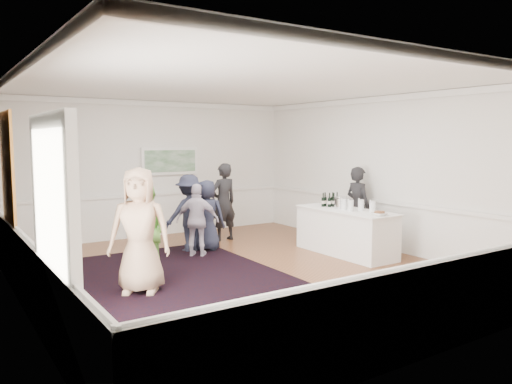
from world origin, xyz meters
TOP-DOWN VIEW (x-y plane):
  - floor at (0.00, 0.00)m, footprint 8.00×8.00m
  - ceiling at (0.00, 0.00)m, footprint 7.00×8.00m
  - wall_left at (-3.50, 0.00)m, footprint 0.02×8.00m
  - wall_right at (3.50, 0.00)m, footprint 0.02×8.00m
  - wall_back at (0.00, 4.00)m, footprint 7.00×0.02m
  - wall_front at (0.00, -4.00)m, footprint 7.00×0.02m
  - wainscoting at (0.00, 0.00)m, footprint 7.00×8.00m
  - mirror at (-3.45, 1.30)m, footprint 0.05×1.25m
  - doorway at (-3.45, -1.90)m, footprint 0.10×1.78m
  - landscape_painting at (0.40, 3.95)m, footprint 1.44×0.06m
  - area_rug at (-1.15, 0.30)m, footprint 3.47×4.50m
  - serving_table at (2.46, 0.03)m, footprint 0.85×2.23m
  - bartender at (3.20, 0.45)m, footprint 0.42×0.63m
  - guest_tan at (-1.90, -0.17)m, footprint 1.10×1.00m
  - guest_green at (-1.51, 0.57)m, footprint 0.85×0.94m
  - guest_lilac at (-0.13, 1.46)m, footprint 0.88×0.80m
  - guest_dark_a at (-0.05, 1.97)m, footprint 1.05×0.63m
  - guest_dark_b at (1.09, 2.57)m, footprint 0.68×0.48m
  - guest_navy at (0.28, 1.83)m, footprint 0.85×0.83m
  - wine_bottles at (2.49, 0.54)m, footprint 0.39×0.23m
  - juice_pitchers at (2.47, -0.25)m, footprint 0.35×0.65m
  - ice_bucket at (2.45, 0.20)m, footprint 0.26×0.26m
  - nut_bowl at (2.42, -0.88)m, footprint 0.29×0.29m

SIDE VIEW (x-z plane):
  - floor at x=0.00m, z-range 0.00..0.00m
  - area_rug at x=-1.15m, z-range 0.00..0.02m
  - serving_table at x=2.46m, z-range 0.00..0.91m
  - wainscoting at x=0.00m, z-range 0.00..1.00m
  - guest_lilac at x=-0.13m, z-range 0.00..1.44m
  - guest_navy at x=0.28m, z-range 0.00..1.47m
  - guest_green at x=-1.51m, z-range 0.00..1.58m
  - guest_dark_a at x=-0.05m, z-range 0.00..1.58m
  - bartender at x=3.20m, z-range 0.00..1.72m
  - guest_dark_b at x=1.09m, z-range 0.00..1.76m
  - nut_bowl at x=2.42m, z-range 0.90..0.98m
  - guest_tan at x=-1.90m, z-range 0.00..1.89m
  - ice_bucket at x=2.45m, z-range 0.89..1.14m
  - juice_pitchers at x=2.47m, z-range 0.90..1.14m
  - wine_bottles at x=2.49m, z-range 0.90..1.21m
  - doorway at x=-3.45m, z-range 0.14..2.70m
  - wall_left at x=-3.50m, z-range 0.00..3.20m
  - wall_right at x=3.50m, z-range 0.00..3.20m
  - wall_back at x=0.00m, z-range 0.00..3.20m
  - wall_front at x=0.00m, z-range 0.00..3.20m
  - landscape_painting at x=0.40m, z-range 1.45..2.11m
  - mirror at x=-3.45m, z-range 0.88..2.73m
  - ceiling at x=0.00m, z-range 3.19..3.21m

